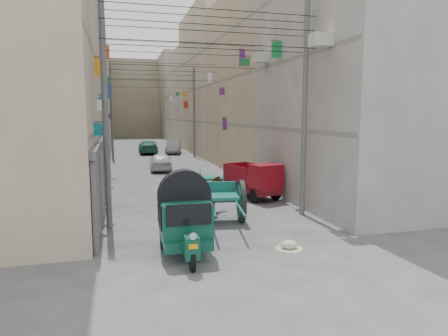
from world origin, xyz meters
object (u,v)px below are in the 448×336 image
object	(u,v)px
tonga_cart	(222,201)
distant_car_green	(148,147)
second_cart	(214,179)
auto_rickshaw	(185,217)
horse	(215,196)
distant_car_grey	(174,147)
mini_truck	(257,182)
feed_sack	(289,245)
distant_car_white	(161,162)

from	to	relation	value
tonga_cart	distant_car_green	distance (m)	26.66
second_cart	auto_rickshaw	bearing A→B (deg)	-98.80
horse	distant_car_grey	xyz separation A→B (m)	(1.83, 24.63, -0.07)
mini_truck	feed_sack	size ratio (longest dim) A/B	6.52
auto_rickshaw	feed_sack	world-z (taller)	auto_rickshaw
second_cart	distant_car_grey	size ratio (longest dim) A/B	0.42
feed_sack	distant_car_green	distance (m)	29.98
tonga_cart	distant_car_green	world-z (taller)	tonga_cart
auto_rickshaw	horse	bearing A→B (deg)	67.51
second_cart	distant_car_grey	distance (m)	20.42
distant_car_green	tonga_cart	bearing A→B (deg)	92.78
second_cart	horse	bearing A→B (deg)	-93.19
mini_truck	distant_car_green	bearing A→B (deg)	81.54
feed_sack	horse	bearing A→B (deg)	103.37
horse	auto_rickshaw	bearing A→B (deg)	80.73
feed_sack	distant_car_green	xyz separation A→B (m)	(-1.70, 29.93, 0.53)
distant_car_grey	distant_car_green	bearing A→B (deg)	175.29
mini_truck	second_cart	xyz separation A→B (m)	(-1.51, 2.09, -0.15)
tonga_cart	horse	size ratio (longest dim) A/B	2.14
mini_truck	distant_car_grey	xyz separation A→B (m)	(-0.67, 22.49, -0.18)
mini_truck	distant_car_white	distance (m)	11.13
auto_rickshaw	distant_car_grey	world-z (taller)	auto_rickshaw
tonga_cart	second_cart	size ratio (longest dim) A/B	2.22
tonga_cart	feed_sack	distance (m)	3.54
auto_rickshaw	distant_car_white	size ratio (longest dim) A/B	0.71
distant_car_white	distant_car_grey	bearing A→B (deg)	-98.47
tonga_cart	distant_car_white	xyz separation A→B (m)	(-0.65, 14.10, -0.18)
distant_car_grey	distant_car_white	bearing A→B (deg)	-90.54
mini_truck	distant_car_grey	bearing A→B (deg)	75.60
tonga_cart	distant_car_white	world-z (taller)	tonga_cart
tonga_cart	auto_rickshaw	bearing A→B (deg)	-113.15
distant_car_white	distant_car_grey	distance (m)	12.11
feed_sack	distant_car_grey	xyz separation A→B (m)	(0.74, 29.21, 0.51)
second_cart	mini_truck	bearing A→B (deg)	-44.07
distant_car_green	mini_truck	bearing A→B (deg)	99.25
feed_sack	distant_car_white	distance (m)	17.48
distant_car_green	second_cart	bearing A→B (deg)	95.96
horse	distant_car_green	distance (m)	25.35
mini_truck	second_cart	distance (m)	2.58
second_cart	tonga_cart	bearing A→B (deg)	-90.77
mini_truck	feed_sack	world-z (taller)	mini_truck
tonga_cart	distant_car_grey	size ratio (longest dim) A/B	0.92
horse	feed_sack	bearing A→B (deg)	118.26
auto_rickshaw	tonga_cart	xyz separation A→B (m)	(1.82, 2.90, -0.27)
mini_truck	feed_sack	xyz separation A→B (m)	(-1.41, -6.72, -0.68)
second_cart	feed_sack	bearing A→B (deg)	-79.33
second_cart	distant_car_white	bearing A→B (deg)	111.36
second_cart	distant_car_green	world-z (taller)	distant_car_green
distant_car_white	auto_rickshaw	bearing A→B (deg)	89.72
second_cart	horse	distance (m)	4.34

